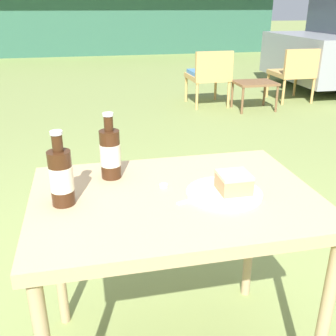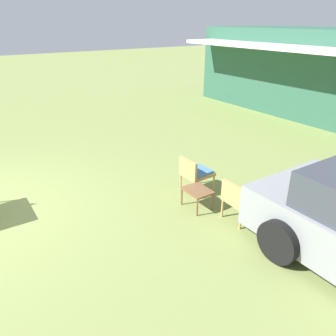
{
  "view_description": "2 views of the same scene",
  "coord_description": "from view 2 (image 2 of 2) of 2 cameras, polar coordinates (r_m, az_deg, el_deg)",
  "views": [
    {
      "loc": [
        -0.26,
        -1.1,
        1.28
      ],
      "look_at": [
        0.0,
        0.1,
        0.76
      ],
      "focal_mm": 42.0,
      "sensor_mm": 36.0,
      "label": 1
    },
    {
      "loc": [
        5.88,
        0.24,
        3.14
      ],
      "look_at": [
        1.79,
        2.99,
        0.9
      ],
      "focal_mm": 35.0,
      "sensor_mm": 36.0,
      "label": 2
    }
  ],
  "objects": [
    {
      "name": "wicker_chair_cushioned",
      "position": [
        6.42,
        4.79,
        -0.7
      ],
      "size": [
        0.51,
        0.56,
        0.73
      ],
      "rotation": [
        0.0,
        0.0,
        3.17
      ],
      "color": "tan",
      "rests_on": "ground_plane"
    },
    {
      "name": "wicker_chair_plain",
      "position": [
        5.61,
        12.37,
        -5.17
      ],
      "size": [
        0.49,
        0.55,
        0.73
      ],
      "rotation": [
        0.0,
        0.0,
        3.14
      ],
      "color": "tan",
      "rests_on": "ground_plane"
    },
    {
      "name": "garden_side_table",
      "position": [
        5.92,
        5.14,
        -4.16
      ],
      "size": [
        0.51,
        0.41,
        0.36
      ],
      "color": "brown",
      "rests_on": "ground_plane"
    }
  ]
}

